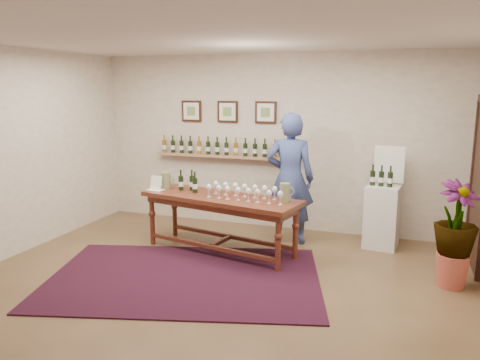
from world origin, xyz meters
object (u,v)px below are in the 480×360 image
(person, at_px, (290,179))
(potted_plant, at_px, (455,235))
(display_pedestal, at_px, (382,217))
(tasting_table, at_px, (220,204))

(person, bearing_deg, potted_plant, 149.05)
(display_pedestal, distance_m, person, 1.42)
(potted_plant, xyz_separation_m, person, (-2.15, 0.95, 0.34))
(display_pedestal, distance_m, potted_plant, 1.46)
(display_pedestal, relative_size, person, 0.47)
(potted_plant, bearing_deg, display_pedestal, 125.49)
(tasting_table, distance_m, potted_plant, 2.96)
(potted_plant, bearing_deg, person, 156.11)
(display_pedestal, xyz_separation_m, potted_plant, (0.84, -1.18, 0.18))
(tasting_table, height_order, potted_plant, potted_plant)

